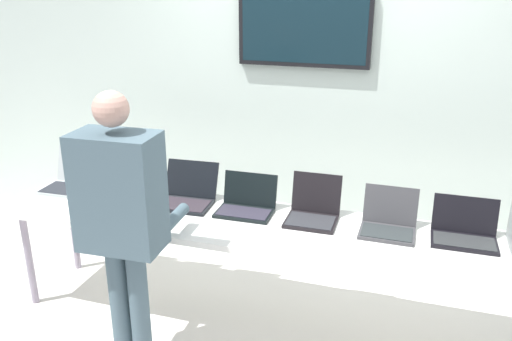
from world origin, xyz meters
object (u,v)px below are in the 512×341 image
Objects in this scene: laptop_station_4 at (313,210)px; person at (122,212)px; workbench at (273,231)px; laptop_station_1 at (125,188)px; laptop_station_2 at (186,195)px; laptop_station_5 at (388,222)px; laptop_station_0 at (74,180)px; laptop_station_3 at (246,204)px; coffee_mug at (125,216)px; laptop_station_6 at (464,231)px.

laptop_station_4 is 0.19× the size of person.
laptop_station_1 is (-1.11, 0.14, 0.10)m from workbench.
laptop_station_5 is (1.33, -0.02, -0.00)m from laptop_station_2.
laptop_station_0 is 1.20× the size of laptop_station_4.
laptop_station_3 is 0.90m from laptop_station_5.
laptop_station_2 is 1.21× the size of laptop_station_4.
laptop_station_2 is at bearing 59.87° from coffee_mug.
laptop_station_4 reaches higher than workbench.
laptop_station_2 reaches higher than laptop_station_5.
laptop_station_2 is 0.43m from laptop_station_3.
laptop_station_2 reaches higher than coffee_mug.
laptop_station_6 is 2.03m from coffee_mug.
laptop_station_1 is at bearing -178.32° from laptop_station_2.
laptop_station_0 is 0.89m from laptop_station_2.
workbench is at bearing 15.83° from coffee_mug.
person reaches higher than laptop_station_4.
laptop_station_6 is at bearing 11.22° from coffee_mug.
laptop_station_2 is 1.20× the size of laptop_station_5.
workbench is 1.55m from laptop_station_0.
laptop_station_1 is 1.09× the size of laptop_station_3.
laptop_station_6 is (0.89, -0.01, -0.01)m from laptop_station_4.
laptop_station_0 is 1.20× the size of laptop_station_5.
laptop_station_1 reaches higher than laptop_station_3.
laptop_station_5 is (1.79, -0.01, 0.00)m from laptop_station_1.
person reaches higher than laptop_station_3.
laptop_station_3 is at bearing -177.98° from laptop_station_4.
person is at bearing -120.11° from laptop_station_3.
laptop_station_4 is 0.89m from laptop_station_6.
laptop_station_2 is 0.80m from person.
coffee_mug reaches higher than workbench.
workbench is 9.79× the size of laptop_station_3.
laptop_station_2 is 0.23× the size of person.
laptop_station_0 is at bearing 138.68° from person.
laptop_station_3 reaches higher than workbench.
laptop_station_0 is 0.23× the size of person.
laptop_station_6 is at bearing 23.45° from person.
laptop_station_4 is at bearing 20.13° from coffee_mug.
laptop_station_0 is at bearing 179.49° from laptop_station_5.
coffee_mug is at bearing -59.98° from laptop_station_1.
laptop_station_3 is at bearing -0.06° from laptop_station_1.
laptop_station_1 is 0.45m from coffee_mug.
laptop_station_4 is 1.19m from person.
laptop_station_0 is 0.43m from laptop_station_1.
laptop_station_3 is 0.44m from laptop_station_4.
coffee_mug is (-0.88, -0.25, 0.09)m from workbench.
laptop_station_3 is at bearing 179.55° from laptop_station_5.
laptop_station_5 is 0.19× the size of person.
laptop_station_6 is (0.43, 0.01, -0.00)m from laptop_station_5.
laptop_station_5 is (2.22, -0.02, -0.00)m from laptop_station_0.
laptop_station_3 is 0.99× the size of laptop_station_6.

